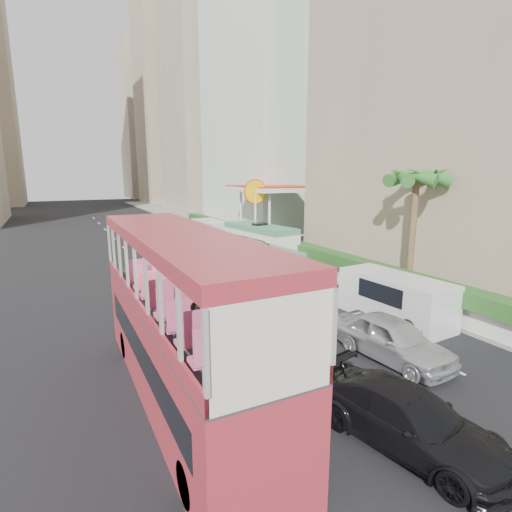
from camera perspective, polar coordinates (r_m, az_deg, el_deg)
ground_plane at (r=15.66m, az=11.97°, el=-13.74°), size 200.00×200.00×0.00m
double_decker_bus at (r=12.03m, az=-10.61°, el=-8.59°), size 2.50×11.00×5.06m
car_silver_lane_a at (r=17.50m, az=0.09°, el=-10.66°), size 1.59×4.45×1.46m
car_silver_lane_b at (r=15.87m, az=18.69°, el=-13.76°), size 2.25×4.80×1.59m
car_black at (r=11.68m, az=20.52°, el=-23.92°), size 3.05×5.37×1.47m
van_asset at (r=27.24m, az=-4.06°, el=-2.46°), size 2.50×4.58×1.22m
minibus_near at (r=22.76m, az=0.54°, el=-1.87°), size 2.44×6.07×2.63m
minibus_far at (r=29.55m, az=0.55°, el=1.60°), size 3.03×6.84×2.93m
panel_van_near at (r=19.47m, az=19.23°, el=-5.72°), size 2.42×5.35×2.09m
panel_van_far at (r=38.78m, az=-6.39°, el=3.41°), size 2.24×5.51×2.19m
sidewalk at (r=40.70m, az=-0.27°, el=2.45°), size 6.00×120.00×0.18m
kerb_wall at (r=29.80m, az=4.45°, el=0.11°), size 0.30×44.00×1.00m
hedge at (r=29.64m, az=4.48°, el=1.72°), size 1.10×44.00×0.70m
palm_tree at (r=22.74m, az=21.39°, el=2.61°), size 0.36×0.36×6.40m
shell_station at (r=39.07m, az=2.37°, el=5.98°), size 6.50×8.00×5.50m
tower_mid at (r=76.24m, az=-5.99°, el=25.60°), size 16.00×16.00×50.00m
tower_far_a at (r=97.67m, az=-11.97°, el=20.54°), size 14.00×14.00×44.00m
tower_far_b at (r=118.54m, az=-14.87°, el=17.83°), size 14.00×14.00×40.00m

